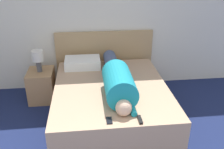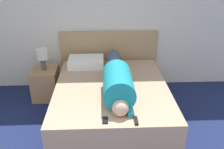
# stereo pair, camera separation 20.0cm
# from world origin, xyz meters

# --- Properties ---
(wall_back) EXTENTS (5.81, 0.06, 2.60)m
(wall_back) POSITION_xyz_m (0.00, 3.60, 1.30)
(wall_back) COLOR silver
(wall_back) RESTS_ON ground_plane
(bed) EXTENTS (1.59, 1.93, 0.54)m
(bed) POSITION_xyz_m (0.21, 2.46, 0.27)
(bed) COLOR tan
(bed) RESTS_ON ground_plane
(headboard) EXTENTS (1.71, 0.04, 1.04)m
(headboard) POSITION_xyz_m (0.21, 3.53, 0.52)
(headboard) COLOR tan
(headboard) RESTS_ON ground_plane
(nightstand) EXTENTS (0.41, 0.49, 0.51)m
(nightstand) POSITION_xyz_m (-0.88, 3.14, 0.26)
(nightstand) COLOR #A37A51
(nightstand) RESTS_ON ground_plane
(table_lamp) EXTENTS (0.19, 0.19, 0.36)m
(table_lamp) POSITION_xyz_m (-0.88, 3.14, 0.75)
(table_lamp) COLOR #4C4C51
(table_lamp) RESTS_ON nightstand
(person_lying) EXTENTS (0.38, 1.73, 0.38)m
(person_lying) POSITION_xyz_m (0.28, 2.33, 0.70)
(person_lying) COLOR #DBB293
(person_lying) RESTS_ON bed
(pillow_near_headboard) EXTENTS (0.58, 0.39, 0.15)m
(pillow_near_headboard) POSITION_xyz_m (-0.19, 3.19, 0.61)
(pillow_near_headboard) COLOR white
(pillow_near_headboard) RESTS_ON bed
(tv_remote) EXTENTS (0.04, 0.15, 0.02)m
(tv_remote) POSITION_xyz_m (0.44, 1.61, 0.55)
(tv_remote) COLOR black
(tv_remote) RESTS_ON bed
(cell_phone) EXTENTS (0.06, 0.13, 0.01)m
(cell_phone) POSITION_xyz_m (0.10, 1.64, 0.54)
(cell_phone) COLOR black
(cell_phone) RESTS_ON bed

